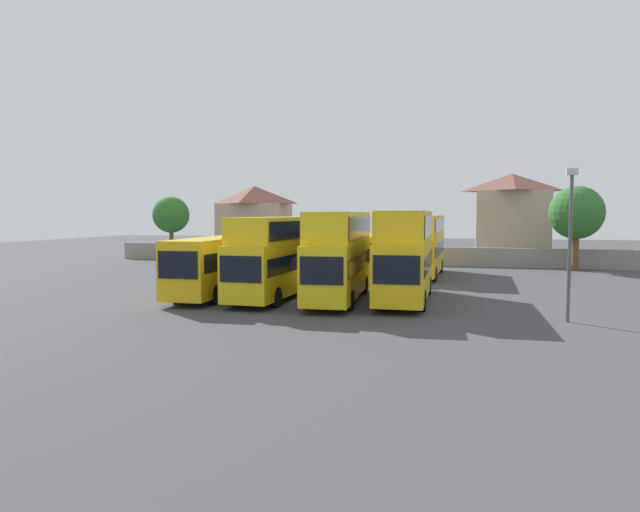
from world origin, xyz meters
TOP-DOWN VIEW (x-y plane):
  - ground at (0.00, 18.00)m, footprint 140.00×140.00m
  - depot_boundary_wall at (0.00, 23.94)m, footprint 56.00×0.50m
  - bus_1 at (-5.57, -0.07)m, footprint 2.97×11.16m
  - bus_2 at (-1.79, -0.18)m, footprint 2.73×10.62m
  - bus_3 at (2.01, -0.20)m, footprint 3.14×10.89m
  - bus_4 at (5.71, 0.45)m, footprint 2.89×10.39m
  - bus_5 at (-6.25, 13.64)m, footprint 3.43×11.90m
  - bus_6 at (-0.99, 14.30)m, footprint 2.74×12.08m
  - bus_7 at (2.65, 13.80)m, footprint 3.30×10.64m
  - bus_8 at (5.60, 14.20)m, footprint 2.73×11.16m
  - house_terrace_left at (-15.28, 30.69)m, footprint 7.58×6.68m
  - house_terrace_centre at (13.28, 31.41)m, footprint 7.54×8.07m
  - tree_left_of_lot at (18.09, 21.94)m, footprint 4.65×4.65m
  - tree_behind_wall at (-20.62, 20.94)m, footprint 3.73×3.73m
  - lamp_post_lot_edge at (13.68, -4.00)m, footprint 0.50×0.24m

SIDE VIEW (x-z plane):
  - ground at x=0.00m, z-range 0.00..0.00m
  - depot_boundary_wall at x=0.00m, z-range 0.00..1.80m
  - bus_7 at x=2.65m, z-range 0.24..3.58m
  - bus_6 at x=-0.99m, z-range 0.25..3.70m
  - bus_5 at x=-6.25m, z-range 0.25..3.76m
  - bus_1 at x=-5.57m, z-range 0.25..3.80m
  - bus_2 at x=-1.79m, z-range 0.31..5.10m
  - bus_8 at x=5.60m, z-range 0.31..5.17m
  - bus_3 at x=2.01m, z-range 0.32..5.40m
  - bus_4 at x=5.71m, z-range 0.32..5.45m
  - lamp_post_lot_edge at x=13.68m, z-range 0.46..7.50m
  - house_terrace_left at x=-15.28m, z-range 0.08..8.29m
  - house_terrace_centre at x=13.28m, z-range 0.07..9.27m
  - tree_behind_wall at x=-20.62m, z-range 1.48..8.25m
  - tree_left_of_lot at x=18.09m, z-range 1.35..8.78m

